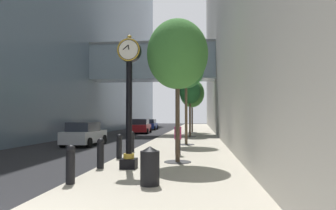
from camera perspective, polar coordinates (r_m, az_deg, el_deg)
name	(u,v)px	position (r m, az deg, el deg)	size (l,w,h in m)	color
ground_plane	(164,135)	(31.62, -0.77, -5.77)	(110.00, 110.00, 0.00)	#262628
sidewalk_right	(191,133)	(34.41, 4.29, -5.35)	(5.37, 80.00, 0.14)	#BCB29E
street_clock	(129,94)	(10.94, -7.35, 2.00)	(0.84, 0.55, 4.80)	black
bollard_nearest	(70,163)	(8.87, -17.91, -10.41)	(0.26, 0.26, 1.07)	black
bollard_second	(100,152)	(11.20, -12.61, -8.72)	(0.26, 0.26, 1.07)	black
bollard_third	(119,146)	(13.60, -9.18, -7.57)	(0.26, 0.26, 1.07)	black
bollard_fourth	(132,141)	(16.03, -6.80, -6.76)	(0.26, 0.26, 1.07)	black
street_tree_near	(177,55)	(12.57, 1.80, 9.47)	(2.51, 2.51, 5.85)	#333335
street_tree_mid_near	(186,68)	(20.17, 3.42, 7.00)	(2.43, 2.43, 6.49)	#333335
street_tree_mid_far	(190,92)	(27.61, 4.16, 2.45)	(1.92, 1.92, 5.21)	#333335
street_tree_far	(192,93)	(35.23, 4.57, 2.18)	(2.83, 2.83, 6.16)	#333335
trash_bin	(150,165)	(8.30, -3.43, -11.27)	(0.53, 0.53, 1.05)	black
pedestrian_walking	(178,138)	(14.60, 1.87, -6.16)	(0.35, 0.35, 1.59)	#23232D
car_red_near	(141,126)	(35.71, -5.12, -4.03)	(2.18, 4.17, 1.69)	#AD191E
car_silver_mid	(84,134)	(21.52, -15.50, -5.31)	(2.04, 4.24, 1.60)	#B7BABF
car_blue_far	(150,125)	(44.70, -3.47, -3.72)	(2.08, 4.09, 1.58)	navy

